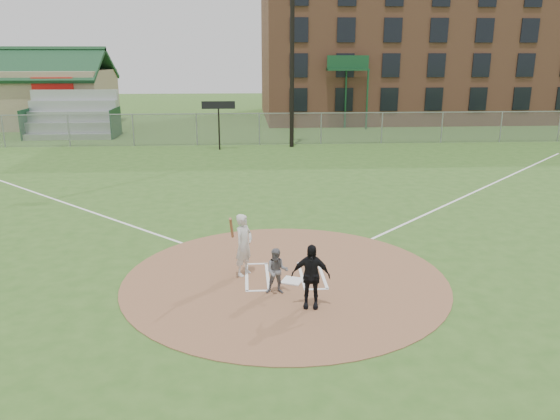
{
  "coord_description": "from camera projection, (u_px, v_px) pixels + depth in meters",
  "views": [
    {
      "loc": [
        -1.01,
        -13.14,
        5.65
      ],
      "look_at": [
        0.0,
        2.0,
        1.3
      ],
      "focal_mm": 35.0,
      "sensor_mm": 36.0,
      "label": 1
    }
  ],
  "objects": [
    {
      "name": "scoreboard_sign",
      "position": [
        218.0,
        110.0,
        32.78
      ],
      "size": [
        2.0,
        0.1,
        2.93
      ],
      "color": "black",
      "rests_on": "ground"
    },
    {
      "name": "ground",
      "position": [
        285.0,
        279.0,
        14.22
      ],
      "size": [
        140.0,
        140.0,
        0.0
      ],
      "primitive_type": "plane",
      "color": "#31581E",
      "rests_on": "ground"
    },
    {
      "name": "clubhouse",
      "position": [
        33.0,
        96.0,
        44.06
      ],
      "size": [
        12.2,
        8.71,
        6.23
      ],
      "color": "tan",
      "rests_on": "ground"
    },
    {
      "name": "brick_warehouse",
      "position": [
        429.0,
        33.0,
        49.59
      ],
      "size": [
        30.0,
        17.17,
        15.0
      ],
      "color": "#985C41",
      "rests_on": "ground"
    },
    {
      "name": "bleachers",
      "position": [
        72.0,
        114.0,
        38.08
      ],
      "size": [
        6.08,
        3.2,
        3.2
      ],
      "color": "#B7BABF",
      "rests_on": "ground"
    },
    {
      "name": "catcher",
      "position": [
        277.0,
        271.0,
        13.18
      ],
      "size": [
        0.59,
        0.48,
        1.14
      ],
      "primitive_type": "imported",
      "rotation": [
        0.0,
        0.0,
        -0.08
      ],
      "color": "slate",
      "rests_on": "dirt_circle"
    },
    {
      "name": "light_pole",
      "position": [
        292.0,
        37.0,
        32.67
      ],
      "size": [
        1.2,
        0.3,
        12.22
      ],
      "color": "black",
      "rests_on": "ground"
    },
    {
      "name": "foul_line_third",
      "position": [
        49.0,
        197.0,
        22.28
      ],
      "size": [
        17.04,
        17.04,
        0.01
      ],
      "primitive_type": "cube",
      "rotation": [
        0.0,
        0.0,
        0.79
      ],
      "color": "white",
      "rests_on": "ground"
    },
    {
      "name": "outfield_fence",
      "position": [
        259.0,
        129.0,
        35.04
      ],
      "size": [
        56.08,
        0.08,
        2.03
      ],
      "color": "slate",
      "rests_on": "ground"
    },
    {
      "name": "home_plate",
      "position": [
        292.0,
        281.0,
        14.01
      ],
      "size": [
        0.64,
        0.64,
        0.03
      ],
      "primitive_type": "cube",
      "rotation": [
        0.0,
        0.0,
        -0.41
      ],
      "color": "white",
      "rests_on": "dirt_circle"
    },
    {
      "name": "batters_boxes",
      "position": [
        285.0,
        276.0,
        14.36
      ],
      "size": [
        2.08,
        1.88,
        0.01
      ],
      "color": "white",
      "rests_on": "dirt_circle"
    },
    {
      "name": "umpire",
      "position": [
        311.0,
        276.0,
        12.41
      ],
      "size": [
        0.94,
        0.51,
        1.52
      ],
      "primitive_type": "imported",
      "rotation": [
        0.0,
        0.0,
        -0.16
      ],
      "color": "black",
      "rests_on": "dirt_circle"
    },
    {
      "name": "batter_at_plate",
      "position": [
        244.0,
        245.0,
        14.24
      ],
      "size": [
        0.69,
        1.06,
        1.78
      ],
      "color": "silver",
      "rests_on": "dirt_circle"
    },
    {
      "name": "dirt_circle",
      "position": [
        285.0,
        279.0,
        14.22
      ],
      "size": [
        8.4,
        8.4,
        0.02
      ],
      "primitive_type": "cylinder",
      "color": "#8D6042",
      "rests_on": "ground"
    },
    {
      "name": "foul_line_first",
      "position": [
        478.0,
        190.0,
        23.43
      ],
      "size": [
        17.04,
        17.04,
        0.01
      ],
      "primitive_type": "cube",
      "rotation": [
        0.0,
        0.0,
        -0.79
      ],
      "color": "white",
      "rests_on": "ground"
    }
  ]
}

